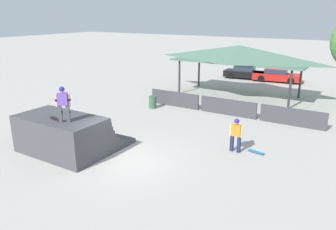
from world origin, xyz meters
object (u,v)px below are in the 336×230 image
at_px(skateboard_on_ground, 256,152).
at_px(parked_car_red, 277,75).
at_px(trash_bin, 153,102).
at_px(parked_car_black, 245,73).
at_px(skater_on_deck, 63,102).
at_px(bystander_walking, 236,132).
at_px(skateboard_on_deck, 56,119).

bearing_deg(skateboard_on_ground, parked_car_red, 113.47).
xyz_separation_m(trash_bin, parked_car_black, (1.82, 13.99, 0.18)).
relative_size(skater_on_deck, bystander_walking, 0.96).
height_order(skateboard_on_deck, parked_car_black, skateboard_on_deck).
bearing_deg(trash_bin, bystander_walking, -28.71).
relative_size(trash_bin, parked_car_red, 0.18).
height_order(bystander_walking, trash_bin, bystander_walking).
xyz_separation_m(skater_on_deck, bystander_walking, (6.13, 4.84, -1.73)).
bearing_deg(skater_on_deck, skateboard_on_ground, -1.37).
height_order(skater_on_deck, skateboard_on_ground, skater_on_deck).
bearing_deg(trash_bin, parked_car_black, 82.60).
xyz_separation_m(bystander_walking, parked_car_black, (-5.83, 18.18, -0.37)).
bearing_deg(parked_car_red, skateboard_on_ground, -85.87).
bearing_deg(skater_on_deck, parked_car_red, 43.85).
relative_size(skateboard_on_ground, trash_bin, 0.98).
bearing_deg(bystander_walking, parked_car_red, -82.97).
relative_size(skateboard_on_deck, skateboard_on_ground, 0.97).
height_order(bystander_walking, parked_car_red, bystander_walking).
xyz_separation_m(skater_on_deck, parked_car_red, (3.45, 23.09, -2.10)).
xyz_separation_m(skateboard_on_deck, trash_bin, (-0.94, 9.02, -1.43)).
relative_size(bystander_walking, trash_bin, 1.95).
height_order(skateboard_on_ground, parked_car_red, parked_car_red).
relative_size(skateboard_on_deck, bystander_walking, 0.49).
height_order(bystander_walking, skateboard_on_ground, bystander_walking).
bearing_deg(parked_car_red, bystander_walking, -88.95).
xyz_separation_m(skater_on_deck, skateboard_on_ground, (7.07, 5.19, -2.65)).
bearing_deg(skater_on_deck, bystander_walking, 0.61).
bearing_deg(trash_bin, skater_on_deck, -80.44).
relative_size(skater_on_deck, skateboard_on_deck, 1.96).
bearing_deg(trash_bin, parked_car_red, 70.54).
xyz_separation_m(skateboard_on_deck, bystander_walking, (6.71, 4.83, -0.88)).
xyz_separation_m(bystander_walking, trash_bin, (-7.65, 4.19, -0.55)).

